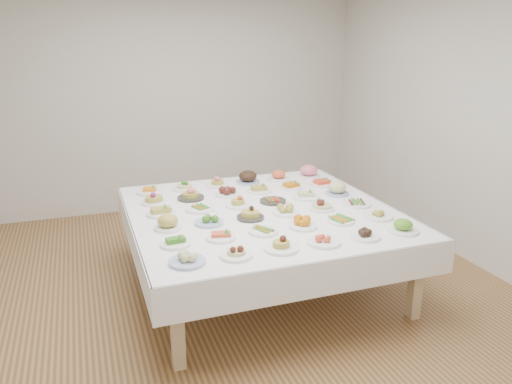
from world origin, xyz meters
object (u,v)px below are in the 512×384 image
object	(u,v)px
dish_18	(161,210)
display_table	(261,216)
dish_0	(187,257)
dish_35	(309,170)

from	to	relation	value
dish_18	display_table	bearing A→B (deg)	-11.53
display_table	dish_0	world-z (taller)	dish_0
display_table	dish_0	xyz separation A→B (m)	(-0.88, -0.89, 0.11)
dish_0	dish_18	size ratio (longest dim) A/B	1.00
dish_0	dish_35	xyz separation A→B (m)	(1.78, 1.78, 0.03)
dish_0	dish_18	distance (m)	1.07
display_table	dish_0	bearing A→B (deg)	-134.88
display_table	dish_18	size ratio (longest dim) A/B	9.23
dish_18	dish_35	distance (m)	1.93
dish_0	dish_18	xyz separation A→B (m)	(-0.01, 1.07, 0.00)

